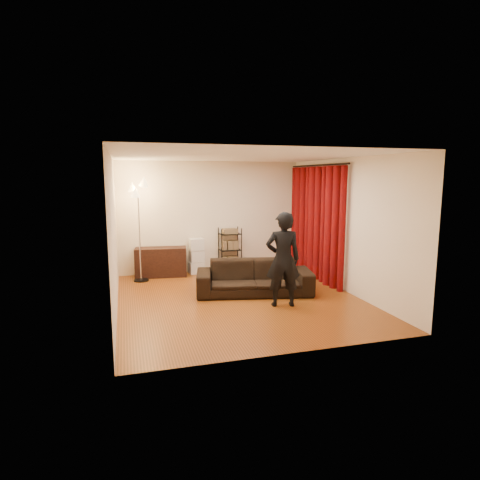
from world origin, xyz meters
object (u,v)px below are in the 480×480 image
object	(u,v)px
wire_shelf	(230,250)
media_cabinet	(161,262)
person	(283,259)
floor_lamp	(139,232)
sofa	(254,277)
storage_boxes	(196,256)

from	to	relation	value
wire_shelf	media_cabinet	bearing A→B (deg)	-168.37
person	floor_lamp	xyz separation A→B (m)	(-2.40, 2.51, 0.25)
sofa	floor_lamp	distance (m)	2.81
sofa	person	distance (m)	1.04
storage_boxes	floor_lamp	xyz separation A→B (m)	(-1.33, -0.37, 0.68)
wire_shelf	sofa	bearing A→B (deg)	-80.82
person	storage_boxes	distance (m)	3.10
person	media_cabinet	xyz separation A→B (m)	(-1.92, 2.82, -0.52)
person	wire_shelf	distance (m)	2.90
storage_boxes	wire_shelf	bearing A→B (deg)	-0.71
media_cabinet	storage_boxes	size ratio (longest dim) A/B	1.37
storage_boxes	person	bearing A→B (deg)	-69.58
storage_boxes	wire_shelf	xyz separation A→B (m)	(0.84, -0.01, 0.12)
person	wire_shelf	xyz separation A→B (m)	(-0.23, 2.87, -0.32)
sofa	wire_shelf	xyz separation A→B (m)	(0.03, 2.01, 0.21)
media_cabinet	wire_shelf	distance (m)	1.70
storage_boxes	floor_lamp	distance (m)	1.54
person	storage_boxes	size ratio (longest dim) A/B	2.00
sofa	storage_boxes	world-z (taller)	storage_boxes
sofa	wire_shelf	bearing A→B (deg)	101.22
person	media_cabinet	bearing A→B (deg)	-44.64
media_cabinet	storage_boxes	world-z (taller)	storage_boxes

